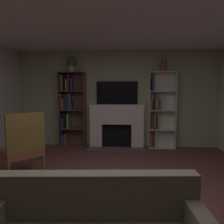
# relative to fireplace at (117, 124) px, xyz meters

# --- Properties ---
(ground_plane) EXTENTS (7.67, 7.67, 0.00)m
(ground_plane) POSITION_rel_fireplace_xyz_m (0.00, -3.07, -0.61)
(ground_plane) COLOR brown
(wall_back_accent) EXTENTS (5.42, 0.06, 2.54)m
(wall_back_accent) POSITION_rel_fireplace_xyz_m (0.00, 0.16, 0.66)
(wall_back_accent) COLOR #A5B083
(wall_back_accent) RESTS_ON ground_plane
(ceiling) EXTENTS (5.42, 6.51, 0.06)m
(ceiling) POSITION_rel_fireplace_xyz_m (0.00, -3.07, 1.96)
(ceiling) COLOR white
(ceiling) RESTS_ON wall_back_accent
(fireplace) EXTENTS (1.50, 0.56, 1.14)m
(fireplace) POSITION_rel_fireplace_xyz_m (0.00, 0.00, 0.00)
(fireplace) COLOR white
(fireplace) RESTS_ON ground_plane
(tv) EXTENTS (1.08, 0.06, 0.60)m
(tv) POSITION_rel_fireplace_xyz_m (0.00, 0.10, 0.83)
(tv) COLOR black
(tv) RESTS_ON fireplace
(bookshelf_left) EXTENTS (0.69, 0.32, 1.98)m
(bookshelf_left) POSITION_rel_fireplace_xyz_m (-1.26, 0.02, 0.43)
(bookshelf_left) COLOR brown
(bookshelf_left) RESTS_ON ground_plane
(bookshelf_right) EXTENTS (0.69, 0.26, 1.98)m
(bookshelf_right) POSITION_rel_fireplace_xyz_m (1.09, 0.04, 0.34)
(bookshelf_right) COLOR silver
(bookshelf_right) RESTS_ON ground_plane
(potted_plant) EXTENTS (0.24, 0.24, 0.37)m
(potted_plant) POSITION_rel_fireplace_xyz_m (-1.17, -0.02, 1.59)
(potted_plant) COLOR beige
(potted_plant) RESTS_ON bookshelf_left
(vase_with_flowers) EXTENTS (0.14, 0.14, 0.48)m
(vase_with_flowers) POSITION_rel_fireplace_xyz_m (1.17, -0.02, 1.53)
(vase_with_flowers) COLOR #884153
(vase_with_flowers) RESTS_ON bookshelf_right
(armchair) EXTENTS (0.88, 0.88, 1.16)m
(armchair) POSITION_rel_fireplace_xyz_m (-1.52, -2.21, -0.04)
(armchair) COLOR brown
(armchair) RESTS_ON ground_plane
(coffee_table) EXTENTS (0.88, 0.45, 0.39)m
(coffee_table) POSITION_rel_fireplace_xyz_m (0.04, -3.50, -0.28)
(coffee_table) COLOR #896144
(coffee_table) RESTS_ON ground_plane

